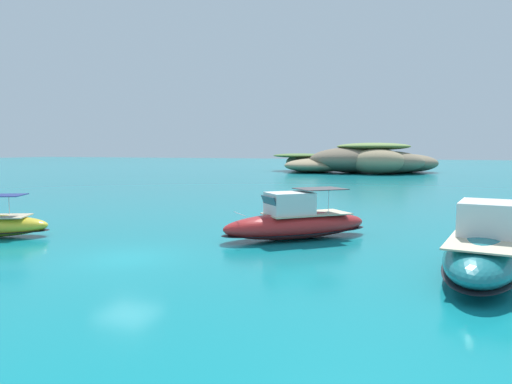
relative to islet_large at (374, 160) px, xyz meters
name	(u,v)px	position (x,y,z in m)	size (l,w,h in m)	color
ground_plane	(127,258)	(-2.20, -76.83, -2.48)	(400.00, 400.00, 0.00)	#0F7F89
islet_large	(374,160)	(0.00, 0.00, 0.00)	(29.13, 25.10, 5.83)	#756651
islet_small	(312,163)	(-12.80, 1.48, -0.75)	(18.23, 20.91, 3.69)	#9E8966
motorboat_red	(296,223)	(3.34, -70.03, -1.67)	(7.69, 7.32, 2.56)	red
motorboat_teal	(485,250)	(11.76, -74.26, -1.59)	(4.20, 9.37, 2.66)	#19727A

